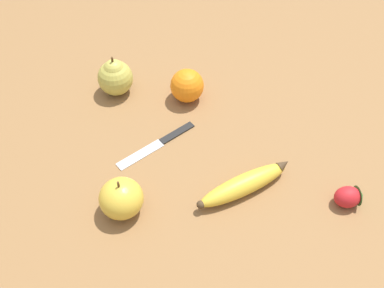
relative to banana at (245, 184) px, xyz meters
The scene contains 7 objects.
ground_plane 0.17m from the banana, 119.84° to the left, with size 3.00×3.00×0.00m, color olive.
banana is the anchor object (origin of this frame).
orange 0.29m from the banana, 93.84° to the left, with size 0.08×0.08×0.08m.
pear 0.40m from the banana, 114.81° to the left, with size 0.08×0.08×0.10m.
strawberry 0.20m from the banana, 27.85° to the right, with size 0.06×0.05×0.04m.
apple 0.24m from the banana, behind, with size 0.08×0.08×0.09m.
paring_knife 0.21m from the banana, 125.36° to the left, with size 0.19×0.08×0.01m.
Camera 1 is at (-0.18, -0.59, 0.73)m, focal length 42.00 mm.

